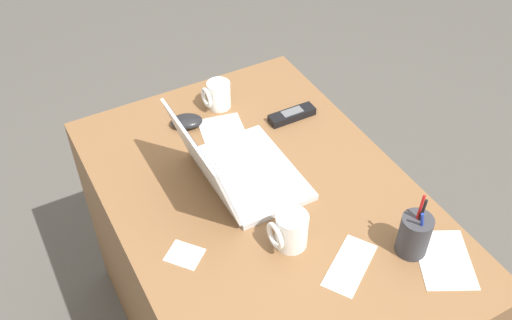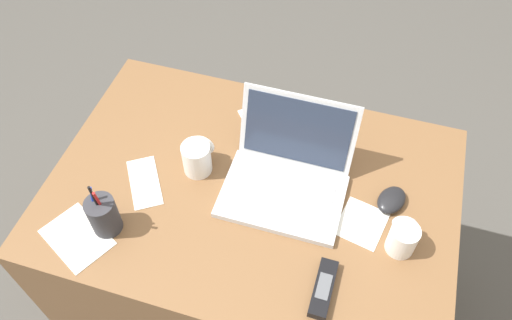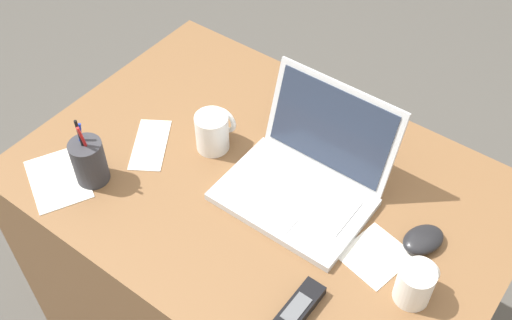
% 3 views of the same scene
% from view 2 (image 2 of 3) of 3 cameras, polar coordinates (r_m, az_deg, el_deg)
% --- Properties ---
extents(ground_plane, '(6.00, 6.00, 0.00)m').
position_cam_2_polar(ground_plane, '(2.07, -0.33, -14.92)').
color(ground_plane, '#4C4944').
extents(desk, '(1.12, 0.78, 0.75)m').
position_cam_2_polar(desk, '(1.74, -0.39, -10.16)').
color(desk, brown).
rests_on(desk, ground).
extents(laptop, '(0.33, 0.29, 0.23)m').
position_cam_2_polar(laptop, '(1.39, 3.49, -1.65)').
color(laptop, silver).
rests_on(laptop, desk).
extents(computer_mouse, '(0.10, 0.12, 0.03)m').
position_cam_2_polar(computer_mouse, '(1.42, 14.87, -4.33)').
color(computer_mouse, black).
rests_on(computer_mouse, desk).
extents(coffee_mug_white, '(0.07, 0.08, 0.09)m').
position_cam_2_polar(coffee_mug_white, '(1.33, 16.03, -8.33)').
color(coffee_mug_white, white).
rests_on(coffee_mug_white, desk).
extents(coffee_mug_tall, '(0.08, 0.09, 0.10)m').
position_cam_2_polar(coffee_mug_tall, '(1.42, -6.56, 0.31)').
color(coffee_mug_tall, white).
rests_on(coffee_mug_tall, desk).
extents(cordless_phone, '(0.05, 0.15, 0.03)m').
position_cam_2_polar(cordless_phone, '(1.27, 7.51, -14.01)').
color(cordless_phone, black).
rests_on(cordless_phone, desk).
extents(pen_holder, '(0.08, 0.08, 0.18)m').
position_cam_2_polar(pen_holder, '(1.36, -16.64, -5.92)').
color(pen_holder, '#333338').
rests_on(pen_holder, desk).
extents(paper_note_near_laptop, '(0.11, 0.11, 0.00)m').
position_cam_2_polar(paper_note_near_laptop, '(1.58, -0.21, 5.09)').
color(paper_note_near_laptop, white).
rests_on(paper_note_near_laptop, desk).
extents(paper_note_left, '(0.21, 0.19, 0.00)m').
position_cam_2_polar(paper_note_left, '(1.41, -19.32, -8.13)').
color(paper_note_left, white).
rests_on(paper_note_left, desk).
extents(paper_note_right, '(0.16, 0.19, 0.00)m').
position_cam_2_polar(paper_note_right, '(1.46, -12.31, -2.45)').
color(paper_note_right, white).
rests_on(paper_note_right, desk).
extents(paper_note_front, '(0.14, 0.15, 0.00)m').
position_cam_2_polar(paper_note_front, '(1.38, 11.68, -6.93)').
color(paper_note_front, white).
rests_on(paper_note_front, desk).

